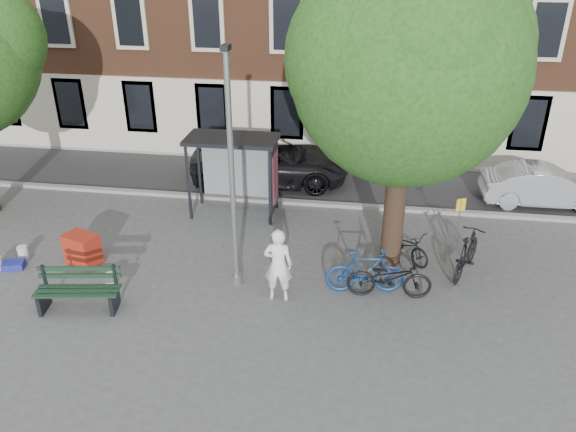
{
  "coord_description": "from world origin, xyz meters",
  "views": [
    {
      "loc": [
        3.17,
        -12.12,
        8.26
      ],
      "look_at": [
        1.17,
        1.31,
        1.4
      ],
      "focal_mm": 35.0,
      "sensor_mm": 36.0,
      "label": 1
    }
  ],
  "objects_px": {
    "lamppost": "(232,186)",
    "bike_c": "(405,244)",
    "painter": "(278,265)",
    "bike_b": "(365,272)",
    "bus_shelter": "(245,158)",
    "notice_sign": "(459,215)",
    "bench": "(79,292)",
    "car_dark": "(270,162)",
    "bike_d": "(467,253)",
    "bike_a": "(389,278)",
    "car_silver": "(544,186)",
    "red_stand": "(82,249)"
  },
  "relations": [
    {
      "from": "bench",
      "to": "car_silver",
      "type": "height_order",
      "value": "car_silver"
    },
    {
      "from": "bike_b",
      "to": "red_stand",
      "type": "distance_m",
      "value": 7.76
    },
    {
      "from": "bike_d",
      "to": "car_silver",
      "type": "xyz_separation_m",
      "value": [
        3.15,
        4.87,
        0.05
      ]
    },
    {
      "from": "bike_a",
      "to": "notice_sign",
      "type": "relative_size",
      "value": 1.27
    },
    {
      "from": "bench",
      "to": "bike_c",
      "type": "bearing_deg",
      "value": 15.2
    },
    {
      "from": "painter",
      "to": "bike_b",
      "type": "relative_size",
      "value": 0.98
    },
    {
      "from": "notice_sign",
      "to": "bench",
      "type": "bearing_deg",
      "value": -179.71
    },
    {
      "from": "bus_shelter",
      "to": "bike_a",
      "type": "relative_size",
      "value": 1.35
    },
    {
      "from": "bus_shelter",
      "to": "red_stand",
      "type": "height_order",
      "value": "bus_shelter"
    },
    {
      "from": "bike_b",
      "to": "notice_sign",
      "type": "relative_size",
      "value": 1.21
    },
    {
      "from": "lamppost",
      "to": "painter",
      "type": "xyz_separation_m",
      "value": [
        1.2,
        -0.54,
        -1.8
      ]
    },
    {
      "from": "notice_sign",
      "to": "bike_d",
      "type": "bearing_deg",
      "value": -107.97
    },
    {
      "from": "bike_a",
      "to": "red_stand",
      "type": "xyz_separation_m",
      "value": [
        -8.37,
        0.36,
        -0.1
      ]
    },
    {
      "from": "lamppost",
      "to": "bike_d",
      "type": "bearing_deg",
      "value": 12.76
    },
    {
      "from": "notice_sign",
      "to": "car_silver",
      "type": "bearing_deg",
      "value": 24.25
    },
    {
      "from": "lamppost",
      "to": "bike_c",
      "type": "bearing_deg",
      "value": 23.3
    },
    {
      "from": "bike_a",
      "to": "lamppost",
      "type": "bearing_deg",
      "value": 85.18
    },
    {
      "from": "bike_c",
      "to": "red_stand",
      "type": "height_order",
      "value": "bike_c"
    },
    {
      "from": "bike_b",
      "to": "bike_d",
      "type": "distance_m",
      "value": 2.97
    },
    {
      "from": "painter",
      "to": "bench",
      "type": "distance_m",
      "value": 4.9
    },
    {
      "from": "lamppost",
      "to": "car_dark",
      "type": "height_order",
      "value": "lamppost"
    },
    {
      "from": "bike_d",
      "to": "painter",
      "type": "bearing_deg",
      "value": 45.28
    },
    {
      "from": "notice_sign",
      "to": "painter",
      "type": "bearing_deg",
      "value": -170.37
    },
    {
      "from": "painter",
      "to": "bike_a",
      "type": "xyz_separation_m",
      "value": [
        2.74,
        0.48,
        -0.42
      ]
    },
    {
      "from": "bike_c",
      "to": "notice_sign",
      "type": "height_order",
      "value": "notice_sign"
    },
    {
      "from": "painter",
      "to": "bike_b",
      "type": "bearing_deg",
      "value": -167.01
    },
    {
      "from": "bike_d",
      "to": "car_dark",
      "type": "bearing_deg",
      "value": -16.74
    },
    {
      "from": "bus_shelter",
      "to": "notice_sign",
      "type": "distance_m",
      "value": 6.71
    },
    {
      "from": "bench",
      "to": "red_stand",
      "type": "distance_m",
      "value": 2.17
    },
    {
      "from": "bike_c",
      "to": "car_silver",
      "type": "bearing_deg",
      "value": -2.41
    },
    {
      "from": "bike_a",
      "to": "car_silver",
      "type": "bearing_deg",
      "value": -43.7
    },
    {
      "from": "lamppost",
      "to": "red_stand",
      "type": "distance_m",
      "value": 5.02
    },
    {
      "from": "bike_c",
      "to": "painter",
      "type": "bearing_deg",
      "value": 172.52
    },
    {
      "from": "bike_d",
      "to": "car_silver",
      "type": "distance_m",
      "value": 5.8
    },
    {
      "from": "bike_b",
      "to": "bike_a",
      "type": "bearing_deg",
      "value": -108.67
    },
    {
      "from": "bench",
      "to": "car_dark",
      "type": "bearing_deg",
      "value": 59.87
    },
    {
      "from": "bus_shelter",
      "to": "bike_c",
      "type": "relative_size",
      "value": 1.6
    },
    {
      "from": "lamppost",
      "to": "bike_c",
      "type": "distance_m",
      "value": 5.31
    },
    {
      "from": "lamppost",
      "to": "bike_c",
      "type": "height_order",
      "value": "lamppost"
    },
    {
      "from": "lamppost",
      "to": "bike_a",
      "type": "relative_size",
      "value": 2.9
    },
    {
      "from": "bike_b",
      "to": "notice_sign",
      "type": "xyz_separation_m",
      "value": [
        2.55,
        2.5,
        0.55
      ]
    },
    {
      "from": "bench",
      "to": "red_stand",
      "type": "bearing_deg",
      "value": 105.44
    },
    {
      "from": "painter",
      "to": "bike_c",
      "type": "height_order",
      "value": "painter"
    },
    {
      "from": "lamppost",
      "to": "bike_a",
      "type": "height_order",
      "value": "lamppost"
    },
    {
      "from": "bench",
      "to": "bike_a",
      "type": "xyz_separation_m",
      "value": [
        7.48,
        1.61,
        0.08
      ]
    },
    {
      "from": "lamppost",
      "to": "bench",
      "type": "height_order",
      "value": "lamppost"
    },
    {
      "from": "bench",
      "to": "car_silver",
      "type": "relative_size",
      "value": 0.51
    },
    {
      "from": "bike_b",
      "to": "car_silver",
      "type": "bearing_deg",
      "value": -51.0
    },
    {
      "from": "bus_shelter",
      "to": "bike_d",
      "type": "relative_size",
      "value": 1.39
    },
    {
      "from": "car_silver",
      "to": "car_dark",
      "type": "bearing_deg",
      "value": 85.84
    }
  ]
}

